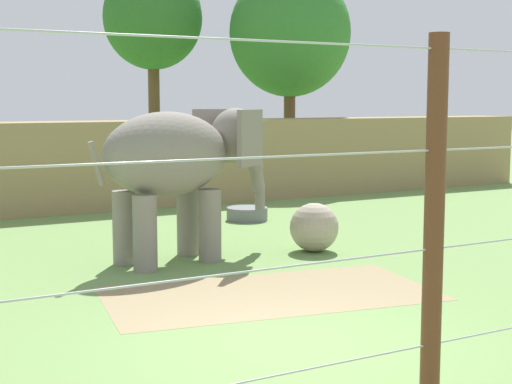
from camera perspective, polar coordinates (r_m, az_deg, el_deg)
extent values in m
plane|color=#6B8E4C|center=(10.28, 2.33, -11.26)|extent=(120.00, 120.00, 0.00)
cube|color=#937F5B|center=(12.81, 1.00, -7.59)|extent=(5.83, 3.70, 0.01)
cube|color=#997F56|center=(22.64, -15.98, 1.77)|extent=(36.00, 1.80, 2.59)
cylinder|color=gray|center=(15.88, -5.12, -2.13)|extent=(0.46, 0.46, 1.45)
cylinder|color=gray|center=(15.22, -3.47, -2.50)|extent=(0.46, 0.46, 1.45)
cylinder|color=gray|center=(15.13, -9.82, -2.65)|extent=(0.46, 0.46, 1.45)
cylinder|color=gray|center=(14.44, -8.30, -3.07)|extent=(0.46, 0.46, 1.45)
ellipsoid|color=gray|center=(14.99, -6.71, 2.83)|extent=(2.90, 1.87, 1.66)
ellipsoid|color=gray|center=(15.92, -1.53, 4.15)|extent=(1.20, 1.29, 1.20)
cube|color=gray|center=(16.36, -3.13, 4.22)|extent=(0.93, 0.35, 1.14)
cube|color=gray|center=(15.36, -0.44, 4.06)|extent=(0.83, 0.61, 1.14)
cylinder|color=gray|center=(16.22, -0.26, 2.69)|extent=(0.55, 0.41, 0.65)
cylinder|color=gray|center=(16.33, 0.08, 1.11)|extent=(0.41, 0.33, 0.61)
cylinder|color=gray|center=(16.43, 0.31, -0.36)|extent=(0.24, 0.24, 0.57)
cylinder|color=gray|center=(14.26, -11.85, 2.11)|extent=(0.33, 0.15, 0.83)
sphere|color=tan|center=(16.25, 4.37, -2.65)|extent=(1.04, 1.04, 1.04)
cylinder|color=brown|center=(7.93, 13.16, -2.51)|extent=(0.21, 0.21, 3.86)
cylinder|color=#B7B7BC|center=(8.11, 11.99, -11.26)|extent=(12.57, 0.02, 0.02)
cylinder|color=#B7B7BC|center=(7.86, 12.17, -4.29)|extent=(12.57, 0.02, 0.02)
cylinder|color=#B7B7BC|center=(7.73, 12.35, 3.04)|extent=(12.57, 0.02, 0.02)
cylinder|color=#B7B7BC|center=(7.73, 12.55, 10.48)|extent=(12.57, 0.02, 0.02)
cylinder|color=slate|center=(20.48, -0.67, -1.64)|extent=(1.10, 1.10, 0.35)
cylinder|color=#38607A|center=(20.46, -0.67, -1.24)|extent=(1.01, 1.01, 0.02)
cylinder|color=brown|center=(29.45, 2.51, 4.31)|extent=(0.44, 0.44, 3.80)
ellipsoid|color=#33752D|center=(29.54, 2.55, 11.81)|extent=(4.60, 4.60, 4.83)
cylinder|color=brown|center=(29.85, -7.60, 5.20)|extent=(0.44, 0.44, 4.75)
ellipsoid|color=#2D6B28|center=(30.01, -7.73, 12.81)|extent=(3.77, 3.77, 3.96)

